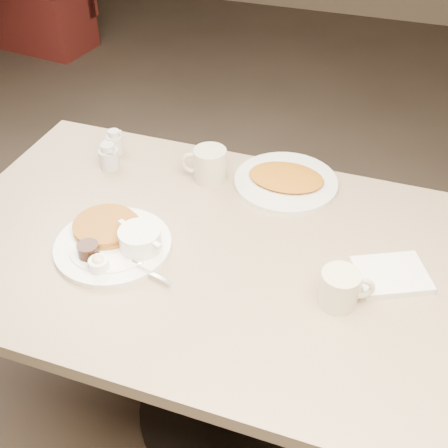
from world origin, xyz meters
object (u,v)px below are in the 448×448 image
(main_plate, at_px, (117,240))
(creamer_right, at_px, (109,157))
(hash_plate, at_px, (286,180))
(diner_table, at_px, (222,295))
(creamer_left, at_px, (115,143))
(coffee_mug_near, at_px, (341,288))
(coffee_mug_far, at_px, (209,165))

(main_plate, xyz_separation_m, creamer_right, (-0.19, 0.32, 0.01))
(creamer_right, height_order, hash_plate, creamer_right)
(diner_table, bearing_deg, creamer_right, 151.36)
(hash_plate, bearing_deg, creamer_left, -178.85)
(diner_table, xyz_separation_m, creamer_right, (-0.45, 0.25, 0.21))
(diner_table, height_order, hash_plate, hash_plate)
(main_plate, relative_size, coffee_mug_near, 2.89)
(coffee_mug_near, height_order, creamer_right, coffee_mug_near)
(hash_plate, bearing_deg, main_plate, -129.65)
(main_plate, distance_m, coffee_mug_near, 0.58)
(coffee_mug_near, xyz_separation_m, coffee_mug_far, (-0.46, 0.37, 0.00))
(main_plate, bearing_deg, creamer_left, 118.05)
(diner_table, distance_m, creamer_left, 0.61)
(coffee_mug_far, distance_m, hash_plate, 0.23)
(diner_table, bearing_deg, creamer_left, 145.53)
(main_plate, distance_m, coffee_mug_far, 0.38)
(diner_table, height_order, main_plate, main_plate)
(coffee_mug_near, xyz_separation_m, hash_plate, (-0.23, 0.42, -0.03))
(main_plate, relative_size, creamer_left, 4.96)
(coffee_mug_far, distance_m, creamer_left, 0.33)
(creamer_left, bearing_deg, main_plate, -61.95)
(main_plate, xyz_separation_m, hash_plate, (0.34, 0.41, -0.01))
(coffee_mug_near, distance_m, creamer_left, 0.89)
(coffee_mug_near, height_order, coffee_mug_far, coffee_mug_far)
(main_plate, bearing_deg, diner_table, 16.78)
(diner_table, bearing_deg, coffee_mug_near, -14.35)
(diner_table, height_order, coffee_mug_near, coffee_mug_near)
(main_plate, height_order, creamer_right, creamer_right)
(coffee_mug_far, bearing_deg, diner_table, -63.95)
(creamer_right, bearing_deg, coffee_mug_far, 7.43)
(creamer_left, distance_m, hash_plate, 0.56)
(main_plate, distance_m, creamer_left, 0.46)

